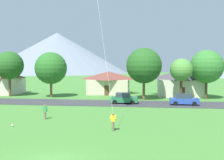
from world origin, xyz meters
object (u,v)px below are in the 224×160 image
object	(u,v)px
parked_car_blue_mid_west	(184,100)
house_right_center	(180,82)
tree_left_of_center	(144,66)
soccer_ball	(12,125)
tree_near_left	(9,65)
tree_right_of_center	(207,67)
house_left_center	(3,81)
watcher_person	(45,112)
tree_center	(51,68)
tree_near_right	(181,70)
parked_car_green_west_end	(124,98)
house_leftmost	(109,82)

from	to	relation	value
parked_car_blue_mid_west	house_right_center	bearing A→B (deg)	85.36
tree_left_of_center	soccer_ball	size ratio (longest dim) A/B	37.52
tree_near_left	tree_right_of_center	distance (m)	36.69
house_left_center	watcher_person	distance (m)	30.23
house_right_center	tree_left_of_center	bearing A→B (deg)	-134.17
tree_center	house_right_center	bearing A→B (deg)	13.62
tree_left_of_center	soccer_ball	xyz separation A→B (m)	(-12.84, -21.55, -5.80)
tree_near_left	parked_car_blue_mid_west	world-z (taller)	tree_near_left
house_left_center	house_right_center	bearing A→B (deg)	1.98
house_left_center	house_right_center	distance (m)	36.48
tree_near_right	parked_car_green_west_end	xyz separation A→B (m)	(-9.39, -5.14, -4.31)
tree_near_left	tree_left_of_center	distance (m)	25.73
house_leftmost	soccer_ball	distance (m)	31.03
tree_left_of_center	tree_right_of_center	bearing A→B (deg)	12.77
tree_near_left	tree_center	size ratio (longest dim) A/B	1.03
parked_car_green_west_end	tree_near_left	bearing A→B (deg)	162.61
house_right_center	parked_car_green_west_end	world-z (taller)	house_right_center
parked_car_blue_mid_west	soccer_ball	bearing A→B (deg)	-139.64
house_right_center	soccer_ball	xyz separation A→B (m)	(-19.87, -28.79, -2.49)
tree_near_left	soccer_ball	bearing A→B (deg)	-61.39
tree_left_of_center	parked_car_blue_mid_west	world-z (taller)	tree_left_of_center
tree_left_of_center	tree_near_right	distance (m)	6.36
tree_left_of_center	parked_car_green_west_end	xyz separation A→B (m)	(-3.07, -5.12, -5.05)
tree_near_right	watcher_person	bearing A→B (deg)	-133.96
tree_near_right	house_right_center	bearing A→B (deg)	84.37
house_right_center	soccer_ball	bearing A→B (deg)	-124.62
tree_center	watcher_person	size ratio (longest dim) A/B	5.04
tree_left_of_center	house_left_center	bearing A→B (deg)	168.52
tree_right_of_center	watcher_person	distance (m)	30.32
tree_near_left	soccer_ball	distance (m)	27.40
tree_near_left	tree_center	world-z (taller)	tree_near_left
parked_car_blue_mid_west	tree_center	bearing A→B (deg)	163.40
tree_near_right	house_left_center	bearing A→B (deg)	170.54
tree_center	watcher_person	world-z (taller)	tree_center
tree_left_of_center	tree_center	distance (m)	17.25
house_right_center	watcher_person	xyz separation A→B (m)	(-17.94, -25.09, -1.73)
tree_left_of_center	parked_car_blue_mid_west	size ratio (longest dim) A/B	2.13
tree_near_right	parked_car_blue_mid_west	xyz separation A→B (m)	(-0.33, -5.56, -4.31)
tree_near_right	parked_car_green_west_end	distance (m)	11.54
tree_left_of_center	parked_car_blue_mid_west	bearing A→B (deg)	-42.76
tree_right_of_center	parked_car_blue_mid_west	world-z (taller)	tree_right_of_center
tree_right_of_center	tree_near_right	xyz separation A→B (m)	(-4.71, -2.48, -0.58)
house_right_center	soccer_ball	world-z (taller)	house_right_center
house_left_center	parked_car_blue_mid_west	world-z (taller)	house_left_center
tree_near_right	tree_near_left	bearing A→B (deg)	176.54
house_right_center	parked_car_blue_mid_west	world-z (taller)	house_right_center
tree_center	parked_car_green_west_end	world-z (taller)	tree_center
tree_right_of_center	parked_car_blue_mid_west	bearing A→B (deg)	-122.03
tree_center	tree_right_of_center	bearing A→B (deg)	2.29
house_leftmost	watcher_person	bearing A→B (deg)	-97.64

